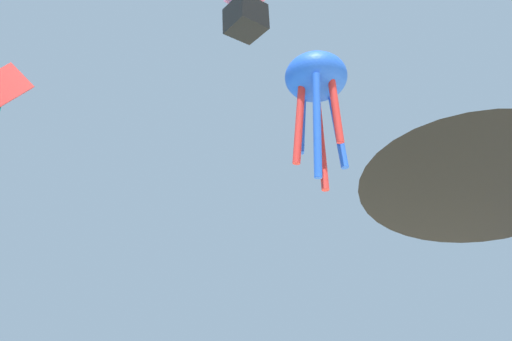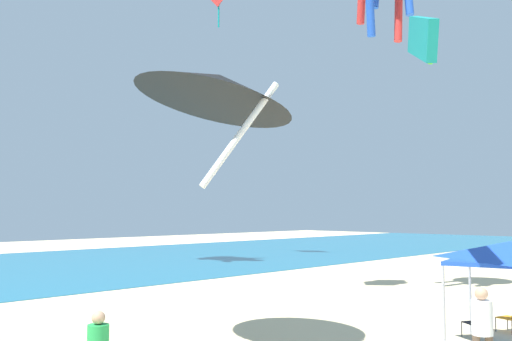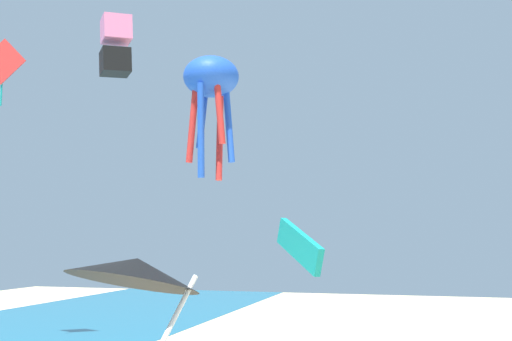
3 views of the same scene
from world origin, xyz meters
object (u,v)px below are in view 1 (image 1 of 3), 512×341
object	(u,v)px
kite_diamond_red	(5,87)
kite_box_pink	(246,3)
kite_delta_black	(474,171)
kite_octopus_blue	(316,84)

from	to	relation	value
kite_diamond_red	kite_box_pink	distance (m)	19.69
kite_diamond_red	kite_box_pink	xyz separation A→B (m)	(-11.55, -15.48, -3.84)
kite_delta_black	kite_diamond_red	size ratio (longest dim) A/B	1.10
kite_octopus_blue	kite_box_pink	world-z (taller)	kite_box_pink
kite_octopus_blue	kite_box_pink	bearing A→B (deg)	95.58
kite_delta_black	kite_diamond_red	world-z (taller)	kite_diamond_red
kite_diamond_red	kite_delta_black	bearing A→B (deg)	124.65
kite_octopus_blue	kite_delta_black	bearing A→B (deg)	138.85
kite_delta_black	kite_box_pink	distance (m)	12.35
kite_box_pink	kite_delta_black	bearing A→B (deg)	-3.45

